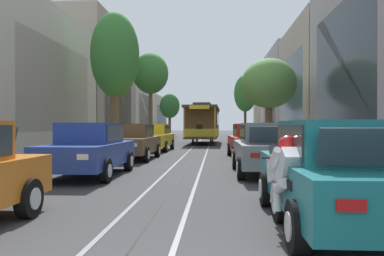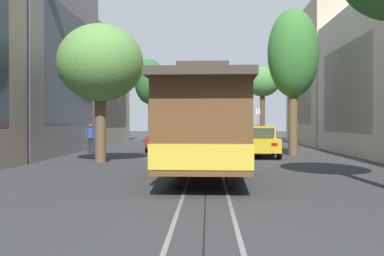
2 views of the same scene
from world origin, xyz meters
name	(u,v)px [view 1 (image 1 of 2)]	position (x,y,z in m)	size (l,w,h in m)	color
ground_plane	(202,145)	(0.00, 26.09, 0.00)	(163.06, 163.06, 0.00)	#38383A
trolley_track_rails	(204,142)	(0.00, 30.61, 0.00)	(1.14, 73.23, 0.01)	gray
building_facade_left	(77,88)	(-9.99, 26.92, 4.46)	(5.36, 64.93, 10.59)	#BCAD93
building_facade_right	(319,86)	(10.03, 31.20, 4.93)	(5.60, 64.93, 10.55)	#BCAD93
parked_car_blue_second_left	(90,149)	(-2.72, 8.47, 0.80)	(2.02, 4.37, 1.58)	#233D93
parked_car_brown_mid_left	(133,141)	(-2.64, 13.98, 0.80)	(2.05, 4.38, 1.58)	brown
parked_car_yellow_fourth_left	(155,137)	(-2.61, 19.74, 0.80)	(2.07, 4.39, 1.58)	gold
parked_car_teal_near_right	(338,173)	(2.87, 3.16, 0.80)	(2.01, 4.37, 1.58)	#196B70
parked_car_grey_second_right	(267,148)	(2.61, 9.21, 0.80)	(2.02, 4.37, 1.58)	slate
parked_car_red_mid_right	(251,141)	(2.66, 14.93, 0.80)	(2.15, 4.42, 1.58)	red
street_tree_kerb_left_second	(115,56)	(-4.59, 18.27, 5.36)	(2.71, 2.64, 7.82)	brown
street_tree_kerb_left_mid	(151,74)	(-4.88, 31.52, 6.18)	(3.23, 3.45, 8.08)	brown
street_tree_kerb_left_fourth	(170,106)	(-4.98, 46.63, 3.99)	(2.61, 2.10, 5.64)	brown
street_tree_kerb_right_second	(269,84)	(4.62, 23.31, 4.30)	(3.72, 3.83, 6.03)	brown
street_tree_kerb_right_mid	(245,94)	(4.53, 42.74, 5.27)	(2.66, 2.25, 7.51)	#4C3826
cable_car_trolley	(203,123)	(0.00, 29.26, 1.66)	(2.82, 9.17, 3.28)	brown
motorcycle_with_rider	(290,188)	(2.05, 2.61, 0.65)	(0.58, 1.99, 1.37)	black
pedestrian_on_left_pavement	(328,136)	(6.67, 16.76, 0.95)	(0.55, 0.39, 1.69)	#282D38
fire_hydrant	(312,158)	(4.19, 9.98, 0.42)	(0.40, 0.22, 0.84)	red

